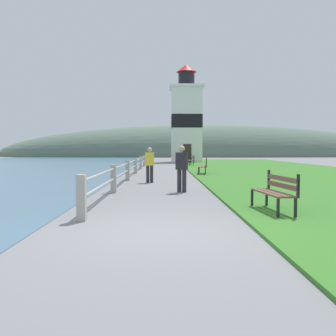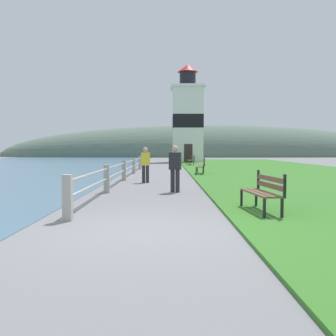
% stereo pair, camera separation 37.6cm
% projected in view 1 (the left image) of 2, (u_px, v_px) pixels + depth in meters
% --- Properties ---
extents(ground_plane, '(160.00, 160.00, 0.00)m').
position_uv_depth(ground_plane, '(160.00, 232.00, 6.57)').
color(ground_plane, slate).
extents(grass_verge, '(12.00, 53.07, 0.06)m').
position_uv_depth(grass_verge, '(280.00, 171.00, 24.33)').
color(grass_verge, '#387528').
rests_on(grass_verge, ground_plane).
extents(seawall_railing, '(0.18, 29.25, 0.94)m').
position_uv_depth(seawall_railing, '(135.00, 164.00, 22.04)').
color(seawall_railing, '#A8A399').
rests_on(seawall_railing, ground_plane).
extents(park_bench_near, '(0.63, 1.69, 0.94)m').
position_uv_depth(park_bench_near, '(276.00, 190.00, 8.40)').
color(park_bench_near, brown).
rests_on(park_bench_near, ground_plane).
extents(park_bench_midway, '(0.67, 1.84, 0.94)m').
position_uv_depth(park_bench_midway, '(204.00, 165.00, 21.12)').
color(park_bench_midway, brown).
rests_on(park_bench_midway, ground_plane).
extents(park_bench_far, '(0.59, 1.82, 0.94)m').
position_uv_depth(park_bench_far, '(191.00, 159.00, 32.85)').
color(park_bench_far, brown).
rests_on(park_bench_far, ground_plane).
extents(lighthouse, '(3.78, 3.78, 10.87)m').
position_uv_depth(lighthouse, '(186.00, 120.00, 41.86)').
color(lighthouse, white).
rests_on(lighthouse, ground_plane).
extents(person_strolling, '(0.43, 0.31, 1.57)m').
position_uv_depth(person_strolling, '(182.00, 167.00, 12.50)').
color(person_strolling, '#28282D').
rests_on(person_strolling, ground_plane).
extents(person_by_railing, '(0.39, 0.24, 1.53)m').
position_uv_depth(person_by_railing, '(150.00, 164.00, 16.10)').
color(person_by_railing, '#28282D').
rests_on(person_by_railing, ground_plane).
extents(distant_hillside, '(80.00, 16.00, 12.00)m').
position_uv_depth(distant_hillside, '(205.00, 157.00, 71.96)').
color(distant_hillside, '#566B5B').
rests_on(distant_hillside, ground_plane).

